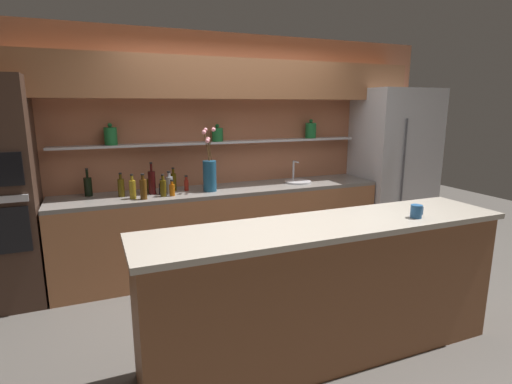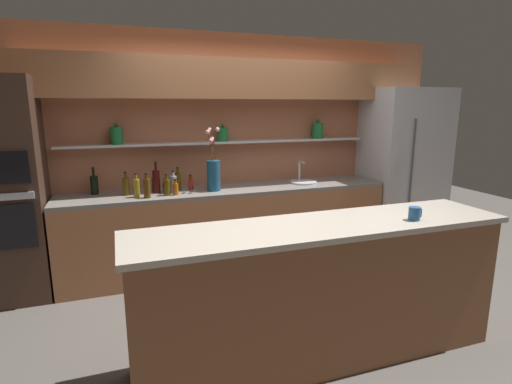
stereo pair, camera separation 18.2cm
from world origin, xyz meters
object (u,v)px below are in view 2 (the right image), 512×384
bottle_oil_5 (137,188)px  bottle_sauce_9 (176,188)px  bottle_wine_3 (94,184)px  bottle_oil_11 (178,181)px  bottle_oil_0 (167,187)px  bottle_spirit_6 (173,184)px  bottle_spirit_8 (147,187)px  oven_tower (7,191)px  refrigerator (402,170)px  bottle_oil_4 (126,186)px  bottle_sauce_2 (166,187)px  coffee_mug (414,214)px  flower_vase (213,173)px  sink_fixture (303,181)px  bottle_sauce_10 (191,183)px  bottle_wine_1 (156,181)px  bottle_oil_7 (155,184)px

bottle_oil_5 → bottle_sauce_9: bottle_oil_5 is taller
bottle_wine_3 → bottle_oil_11: 0.85m
bottle_oil_0 → bottle_spirit_6: bearing=50.5°
bottle_oil_0 → bottle_spirit_8: bottle_spirit_8 is taller
oven_tower → bottle_oil_11: size_ratio=8.33×
bottle_oil_0 → bottle_oil_11: bearing=57.7°
refrigerator → bottle_oil_4: 3.36m
refrigerator → bottle_sauce_2: bearing=-180.0°
oven_tower → bottle_oil_4: oven_tower is taller
bottle_oil_4 → bottle_spirit_6: (0.47, -0.05, -0.00)m
bottle_oil_5 → coffee_mug: 2.57m
bottle_spirit_8 → bottle_oil_11: size_ratio=1.01×
flower_vase → bottle_sauce_9: flower_vase is taller
bottle_sauce_2 → bottle_oil_11: 0.21m
sink_fixture → bottle_oil_0: size_ratio=1.38×
refrigerator → coffee_mug: 2.43m
bottle_sauce_2 → bottle_wine_3: (-0.70, 0.21, 0.04)m
bottle_sauce_9 → bottle_sauce_10: (0.19, 0.20, 0.00)m
sink_fixture → bottle_oil_5: bearing=-176.0°
bottle_wine_1 → bottle_oil_4: (-0.30, -0.00, -0.03)m
bottle_oil_4 → coffee_mug: bearing=-46.6°
bottle_sauce_9 → refrigerator: bearing=2.1°
bottle_wine_3 → coffee_mug: 3.07m
bottle_oil_0 → bottle_oil_4: bottle_oil_4 is taller
sink_fixture → coffee_mug: (-0.10, -1.98, 0.13)m
bottle_wine_3 → coffee_mug: (2.19, -2.15, 0.05)m
bottle_oil_7 → coffee_mug: (1.59, -2.09, 0.07)m
bottle_wine_1 → bottle_sauce_10: bottle_wine_1 is taller
coffee_mug → refrigerator: bearing=52.6°
bottle_spirit_8 → bottle_spirit_6: bearing=28.1°
bottle_wine_3 → bottle_oil_0: bearing=-23.8°
oven_tower → bottle_spirit_6: oven_tower is taller
bottle_oil_0 → bottle_sauce_2: 0.10m
bottle_wine_1 → coffee_mug: 2.54m
bottle_spirit_6 → bottle_sauce_10: bearing=25.0°
bottle_oil_0 → bottle_wine_3: bearing=156.2°
refrigerator → bottle_oil_7: refrigerator is taller
bottle_sauce_2 → sink_fixture: bearing=1.7°
bottle_oil_5 → coffee_mug: bearing=-46.0°
bottle_oil_7 → bottle_spirit_8: bottle_spirit_8 is taller
bottle_oil_0 → bottle_oil_4: bearing=159.1°
oven_tower → bottle_oil_0: size_ratio=9.18×
bottle_sauce_9 → bottle_spirit_6: bearing=92.9°
bottle_wine_3 → bottle_sauce_2: bearing=-17.0°
bottle_sauce_2 → bottle_oil_7: 0.18m
bottle_spirit_8 → oven_tower: bearing=171.6°
bottle_wine_3 → bottle_sauce_9: bottle_wine_3 is taller
bottle_oil_5 → bottle_oil_7: (0.20, 0.23, -0.02)m
refrigerator → bottle_oil_11: bearing=177.1°
refrigerator → oven_tower: oven_tower is taller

